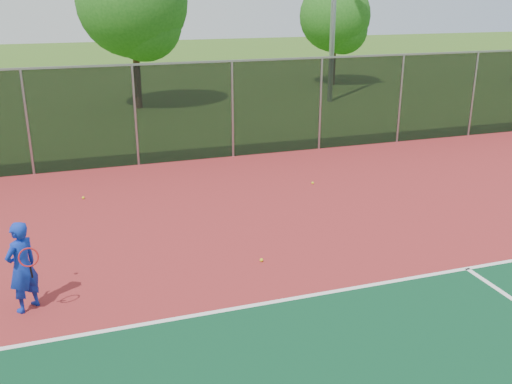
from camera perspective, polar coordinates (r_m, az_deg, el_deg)
court_apron at (r=9.84m, az=14.57°, el=-11.71°), size 30.00×20.00×0.02m
fence_back at (r=17.97m, az=-2.37°, el=8.35°), size 30.00×0.06×3.03m
tennis_player at (r=10.02m, az=-22.36°, el=-6.91°), size 0.67×0.74×2.22m
practice_ball_0 at (r=15.67m, az=5.68°, el=0.91°), size 0.07×0.07×0.07m
practice_ball_1 at (r=11.18m, az=0.55°, el=-6.82°), size 0.07×0.07×0.07m
practice_ball_3 at (r=15.12m, az=-16.90°, el=-0.55°), size 0.07×0.07×0.07m
tree_back_left at (r=26.32m, az=-11.99°, el=17.66°), size 4.77×4.77×7.01m
tree_back_mid at (r=33.08m, az=8.10°, el=16.73°), size 3.90×3.90×5.73m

